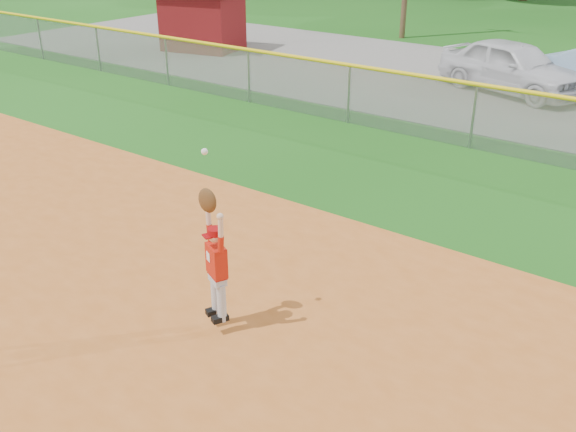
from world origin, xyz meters
name	(u,v)px	position (x,y,z in m)	size (l,w,h in m)	color
ground	(145,370)	(0.00, 0.00, 0.00)	(120.00, 120.00, 0.00)	#185413
parking_strip	(547,94)	(0.00, 16.00, 0.01)	(44.00, 10.00, 0.03)	slate
car_white_a	(513,67)	(-0.98, 15.46, 0.81)	(1.84, 4.58, 1.56)	silver
utility_shed	(202,19)	(-13.05, 14.86, 1.19)	(3.59, 3.09, 2.33)	#5F0D0F
outfield_fence	(474,111)	(0.00, 10.00, 0.88)	(40.06, 0.10, 1.55)	gray
ballplayer	(215,258)	(0.15, 1.16, 1.08)	(0.56, 0.39, 2.26)	silver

